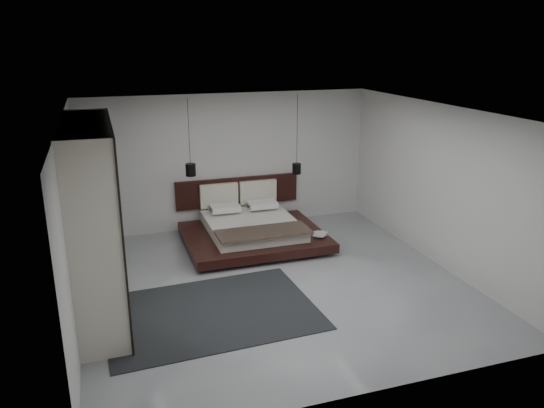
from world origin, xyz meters
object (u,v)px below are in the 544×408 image
object	(u,v)px
bed	(252,228)
rug	(211,312)
pendant_left	(191,170)
wardrobe	(94,220)
pendant_right	(297,168)
lattice_screen	(79,184)

from	to	relation	value
bed	rug	bearing A→B (deg)	-118.15
pendant_left	wardrobe	bearing A→B (deg)	-127.42
pendant_right	wardrobe	xyz separation A→B (m)	(-3.94, -2.32, 0.08)
bed	pendant_left	xyz separation A→B (m)	(-1.08, 0.40, 1.18)
rug	pendant_left	bearing A→B (deg)	84.58
pendant_right	bed	bearing A→B (deg)	-159.70
lattice_screen	wardrobe	distance (m)	2.47
lattice_screen	bed	world-z (taller)	lattice_screen
lattice_screen	pendant_left	bearing A→B (deg)	-3.85
bed	pendant_right	distance (m)	1.55
bed	rug	xyz separation A→B (m)	(-1.36, -2.54, -0.27)
lattice_screen	wardrobe	world-z (taller)	wardrobe
pendant_right	rug	world-z (taller)	pendant_right
lattice_screen	pendant_left	distance (m)	2.04
lattice_screen	bed	xyz separation A→B (m)	(3.11, -0.54, -1.02)
pendant_left	rug	xyz separation A→B (m)	(-0.28, -2.94, -1.45)
wardrobe	lattice_screen	bearing A→B (deg)	95.84
bed	rug	size ratio (longest dim) A/B	0.87
lattice_screen	pendant_right	world-z (taller)	pendant_right
pendant_right	wardrobe	bearing A→B (deg)	-149.46
bed	pendant_right	xyz separation A→B (m)	(1.08, 0.40, 1.04)
rug	pendant_right	bearing A→B (deg)	50.32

